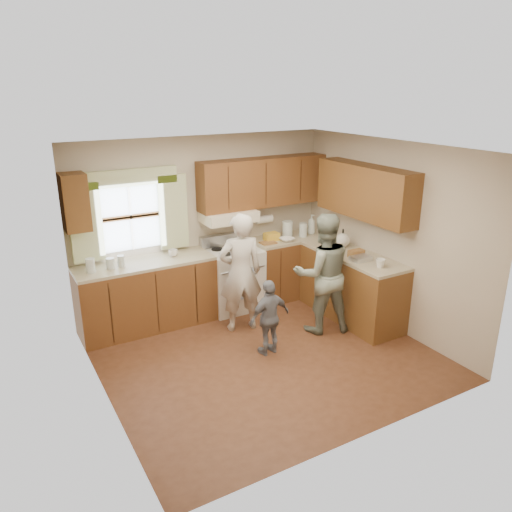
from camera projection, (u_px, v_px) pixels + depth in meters
room at (266, 259)px, 5.72m from camera, size 3.80×3.80×3.80m
kitchen_fixtures at (264, 257)px, 7.03m from camera, size 3.80×2.25×2.15m
stove at (233, 278)px, 7.29m from camera, size 0.76×0.67×1.07m
woman_left at (240, 273)px, 6.55m from camera, size 0.66×0.50×1.61m
woman_right at (323, 274)px, 6.51m from camera, size 0.94×0.83×1.62m
child at (270, 317)px, 6.03m from camera, size 0.58×0.29×0.96m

